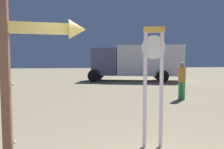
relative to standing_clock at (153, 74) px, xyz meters
name	(u,v)px	position (x,y,z in m)	size (l,w,h in m)	color
standing_clock	(153,74)	(0.00, 0.00, 0.00)	(0.44, 0.15, 2.24)	white
arrow_sign	(34,64)	(-1.91, -0.94, 0.21)	(1.04, 0.27, 2.45)	brown
person_distant	(182,79)	(2.83, 4.26, -0.51)	(0.30, 0.30, 1.54)	#449C4C
box_truck_near	(138,61)	(3.12, 11.87, 0.16)	(7.38, 4.02, 2.73)	silver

